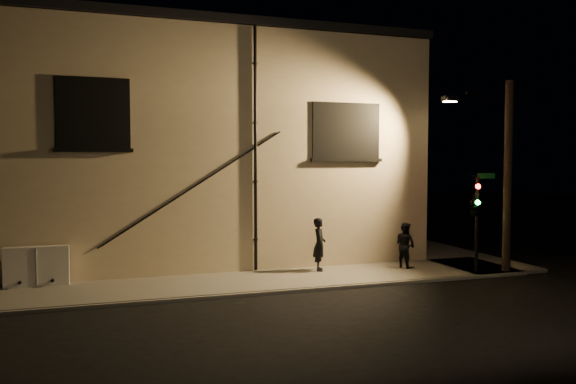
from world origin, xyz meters
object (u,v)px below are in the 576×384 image
object	(u,v)px
pedestrian_b	(405,245)
pedestrian_a	(319,244)
utility_cabinet	(37,266)
streetlamp_pole	(504,171)
traffic_signal	(474,206)

from	to	relation	value
pedestrian_b	pedestrian_a	bearing A→B (deg)	64.95
utility_cabinet	streetlamp_pole	xyz separation A→B (m)	(14.99, -2.39, 2.84)
streetlamp_pole	pedestrian_b	bearing A→B (deg)	151.64
utility_cabinet	traffic_signal	world-z (taller)	traffic_signal
pedestrian_a	streetlamp_pole	size ratio (longest dim) A/B	0.27
utility_cabinet	pedestrian_b	size ratio (longest dim) A/B	1.14
pedestrian_a	traffic_signal	bearing A→B (deg)	-94.52
streetlamp_pole	pedestrian_a	bearing A→B (deg)	161.59
utility_cabinet	streetlamp_pole	bearing A→B (deg)	-9.08
utility_cabinet	pedestrian_a	size ratio (longest dim) A/B	1.01
utility_cabinet	streetlamp_pole	world-z (taller)	streetlamp_pole
pedestrian_b	traffic_signal	world-z (taller)	traffic_signal
pedestrian_a	pedestrian_b	xyz separation A→B (m)	(3.10, -0.44, -0.11)
pedestrian_a	streetlamp_pole	world-z (taller)	streetlamp_pole
traffic_signal	streetlamp_pole	world-z (taller)	streetlamp_pole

